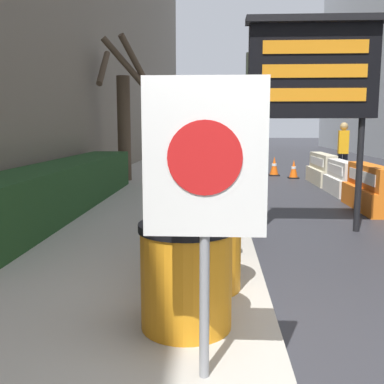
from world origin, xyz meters
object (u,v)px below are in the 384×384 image
at_px(jersey_barrier_orange_near, 370,190).
at_px(barrel_drum_middle, 204,246).
at_px(barrel_drum_foreground, 186,275).
at_px(traffic_cone_near, 274,166).
at_px(jersey_barrier_white, 341,179).
at_px(pedestrian_worker, 343,147).
at_px(message_board, 313,72).
at_px(jersey_barrier_cream, 322,171).
at_px(warning_sign, 205,176).
at_px(barrel_drum_back, 198,226).
at_px(traffic_light_near_curb, 249,87).
at_px(traffic_cone_mid, 294,169).

bearing_deg(jersey_barrier_orange_near, barrel_drum_middle, -122.73).
bearing_deg(jersey_barrier_orange_near, barrel_drum_foreground, -119.69).
bearing_deg(barrel_drum_foreground, traffic_cone_near, 79.66).
height_order(barrel_drum_foreground, barrel_drum_middle, same).
xyz_separation_m(jersey_barrier_white, pedestrian_worker, (0.68, 2.43, 0.68)).
xyz_separation_m(message_board, jersey_barrier_cream, (1.61, 5.99, -2.09)).
bearing_deg(pedestrian_worker, traffic_cone_near, -122.45).
bearing_deg(warning_sign, barrel_drum_middle, 91.56).
bearing_deg(message_board, pedestrian_worker, 70.37).
relative_size(warning_sign, jersey_barrier_white, 1.12).
bearing_deg(jersey_barrier_cream, pedestrian_worker, 32.31).
relative_size(barrel_drum_foreground, traffic_cone_near, 1.27).
xyz_separation_m(barrel_drum_foreground, pedestrian_worker, (3.97, 10.29, 0.49)).
bearing_deg(jersey_barrier_orange_near, barrel_drum_back, -128.43).
distance_m(barrel_drum_middle, jersey_barrier_cream, 9.58).
bearing_deg(barrel_drum_foreground, jersey_barrier_cream, 71.53).
xyz_separation_m(jersey_barrier_orange_near, pedestrian_worker, (0.68, 4.51, 0.65)).
height_order(barrel_drum_foreground, message_board, message_board).
height_order(warning_sign, pedestrian_worker, warning_sign).
bearing_deg(barrel_drum_foreground, traffic_light_near_curb, 84.10).
relative_size(barrel_drum_middle, message_board, 0.25).
bearing_deg(traffic_light_near_curb, jersey_barrier_cream, -65.26).
bearing_deg(traffic_cone_near, pedestrian_worker, -42.59).
distance_m(barrel_drum_middle, message_board, 3.93).
xyz_separation_m(warning_sign, traffic_cone_near, (2.03, 12.65, -1.08)).
distance_m(jersey_barrier_orange_near, traffic_cone_mid, 5.44).
relative_size(barrel_drum_middle, warning_sign, 0.45).
bearing_deg(jersey_barrier_white, traffic_cone_mid, 100.16).
bearing_deg(jersey_barrier_white, traffic_cone_near, 105.31).
xyz_separation_m(barrel_drum_middle, traffic_light_near_curb, (1.32, 13.07, 2.56)).
height_order(jersey_barrier_orange_near, pedestrian_worker, pedestrian_worker).
bearing_deg(pedestrian_worker, jersey_barrier_white, -5.52).
distance_m(barrel_drum_back, message_board, 3.37).
bearing_deg(jersey_barrier_white, warning_sign, -110.11).
bearing_deg(barrel_drum_back, barrel_drum_middle, -83.85).
height_order(barrel_drum_back, traffic_light_near_curb, traffic_light_near_curb).
bearing_deg(pedestrian_worker, jersey_barrier_cream, -47.56).
bearing_deg(traffic_light_near_curb, warning_sign, -95.02).
bearing_deg(traffic_cone_mid, barrel_drum_foreground, -103.58).
bearing_deg(jersey_barrier_orange_near, traffic_cone_near, 100.26).
relative_size(jersey_barrier_orange_near, traffic_cone_mid, 3.29).
distance_m(jersey_barrier_cream, traffic_cone_near, 2.36).
bearing_deg(jersey_barrier_cream, jersey_barrier_orange_near, -90.00).
bearing_deg(barrel_drum_middle, jersey_barrier_white, 65.68).
height_order(warning_sign, traffic_cone_near, warning_sign).
relative_size(barrel_drum_back, traffic_cone_near, 1.27).
bearing_deg(barrel_drum_back, barrel_drum_foreground, -90.83).
xyz_separation_m(barrel_drum_back, warning_sign, (0.13, -2.37, 0.84)).
distance_m(message_board, jersey_barrier_orange_near, 3.25).
height_order(barrel_drum_foreground, traffic_light_near_curb, traffic_light_near_curb).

